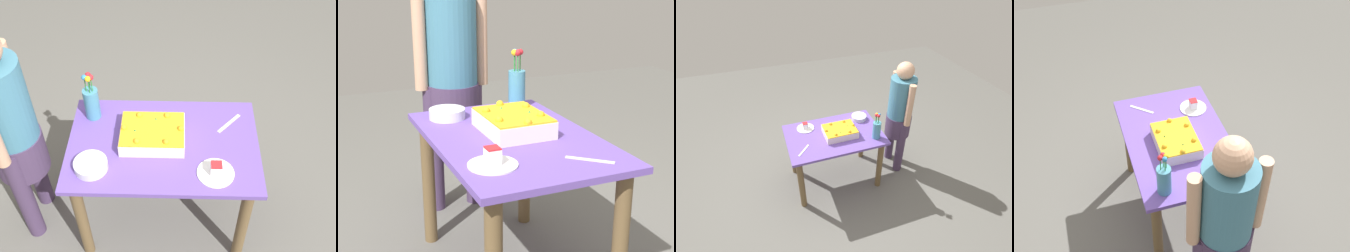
{
  "view_description": "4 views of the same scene",
  "coord_description": "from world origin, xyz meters",
  "views": [
    {
      "loc": [
        0.07,
        -1.64,
        2.54
      ],
      "look_at": [
        0.03,
        0.08,
        0.79
      ],
      "focal_mm": 45.0,
      "sensor_mm": 36.0,
      "label": 1
    },
    {
      "loc": [
        2.05,
        -0.91,
        1.52
      ],
      "look_at": [
        -0.11,
        0.01,
        0.75
      ],
      "focal_mm": 55.0,
      "sensor_mm": 36.0,
      "label": 2
    },
    {
      "loc": [
        0.67,
        2.31,
        2.6
      ],
      "look_at": [
        -0.1,
        0.07,
        0.87
      ],
      "focal_mm": 28.0,
      "sensor_mm": 36.0,
      "label": 3
    },
    {
      "loc": [
        -2.09,
        0.62,
        2.82
      ],
      "look_at": [
        0.01,
        -0.04,
        0.84
      ],
      "focal_mm": 45.0,
      "sensor_mm": 36.0,
      "label": 4
    }
  ],
  "objects": [
    {
      "name": "fruit_bowl",
      "position": [
        -0.39,
        -0.2,
        0.76
      ],
      "size": [
        0.18,
        0.18,
        0.05
      ],
      "primitive_type": "cylinder",
      "color": "silver",
      "rests_on": "dining_table"
    },
    {
      "name": "person_standing",
      "position": [
        -0.85,
        -0.02,
        0.85
      ],
      "size": [
        0.31,
        0.45,
        1.49
      ],
      "color": "#453352",
      "rests_on": "ground_plane"
    },
    {
      "name": "sheet_cake",
      "position": [
        -0.06,
        0.03,
        0.78
      ],
      "size": [
        0.37,
        0.28,
        0.11
      ],
      "color": "silver",
      "rests_on": "dining_table"
    },
    {
      "name": "cake_knife",
      "position": [
        0.39,
        0.17,
        0.74
      ],
      "size": [
        0.15,
        0.16,
        0.0
      ],
      "primitive_type": "cube",
      "rotation": [
        0.0,
        0.0,
        0.83
      ],
      "color": "silver",
      "rests_on": "dining_table"
    },
    {
      "name": "serving_plate_with_slice",
      "position": [
        0.29,
        -0.22,
        0.75
      ],
      "size": [
        0.2,
        0.2,
        0.08
      ],
      "color": "white",
      "rests_on": "dining_table"
    },
    {
      "name": "dining_table",
      "position": [
        0.0,
        0.0,
        0.59
      ],
      "size": [
        1.11,
        0.73,
        0.73
      ],
      "color": "#6649A5",
      "rests_on": "ground_plane"
    },
    {
      "name": "flower_vase",
      "position": [
        -0.43,
        0.22,
        0.85
      ],
      "size": [
        0.09,
        0.09,
        0.32
      ],
      "color": "teal",
      "rests_on": "dining_table"
    }
  ]
}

